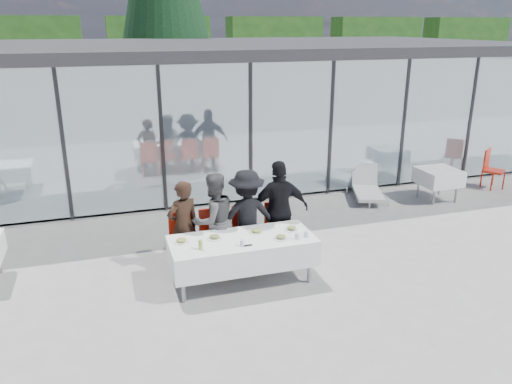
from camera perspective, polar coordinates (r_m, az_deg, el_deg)
The scene contains 24 objects.
ground at distance 7.77m, azimuth 0.70°, elevation -11.62°, with size 90.00×90.00×0.00m, color gray.
pavilion at distance 15.21m, azimuth -1.66°, elevation 11.96°, with size 14.80×8.80×3.44m.
treeline at distance 34.42m, azimuth -17.82°, elevation 14.95°, with size 62.50×2.00×4.40m.
dining_table at distance 7.88m, azimuth -1.59°, elevation -6.74°, with size 2.26×0.96×0.75m.
diner_a at distance 8.26m, azimuth -8.30°, elevation -3.91°, with size 0.57×0.57×1.55m, color #301F15.
diner_chair_a at distance 8.40m, azimuth -8.28°, elevation -5.28°, with size 0.44×0.44×0.97m.
diner_b at distance 8.33m, azimuth -4.85°, elevation -3.26°, with size 0.80×0.80×1.64m, color #525252.
diner_chair_b at distance 8.48m, azimuth -4.88°, elevation -4.90°, with size 0.44×0.44×0.97m.
diner_c at distance 8.46m, azimuth -1.07°, elevation -2.84°, with size 1.06×1.06×1.64m, color black.
diner_chair_c at distance 8.61m, azimuth -1.16°, elevation -4.46°, with size 0.44×0.44×0.97m.
diner_d at distance 8.61m, azimuth 2.70°, elevation -2.07°, with size 1.02×1.02×1.75m, color black.
diner_chair_d at distance 8.78m, azimuth 2.55°, elevation -4.01°, with size 0.44×0.44×0.97m.
plate_a at distance 7.73m, azimuth -8.53°, elevation -5.54°, with size 0.23×0.23×0.07m.
plate_b at distance 7.80m, azimuth -4.75°, elevation -5.17°, with size 0.23×0.23×0.07m.
plate_c at distance 7.98m, azimuth 0.05°, elevation -4.50°, with size 0.23×0.23×0.07m.
plate_d at distance 8.11m, azimuth 4.09°, elevation -4.18°, with size 0.23×0.23×0.07m.
plate_extra at distance 7.77m, azimuth 2.86°, elevation -5.20°, with size 0.23×0.23×0.07m.
juice_bottle at distance 7.44m, azimuth -6.36°, elevation -6.02°, with size 0.06×0.06×0.15m, color #94BC4E.
drinking_glasses at distance 7.71m, azimuth 3.01°, elevation -5.24°, with size 1.12×0.09×0.10m.
folded_eyeglasses at distance 7.54m, azimuth -0.95°, elevation -6.12°, with size 0.14×0.03×0.01m, color black.
spare_table_right at distance 12.31m, azimuth 20.13°, elevation 1.63°, with size 0.86×0.86×0.74m.
spare_chair_a at distance 13.74m, azimuth 25.22°, elevation 2.61°, with size 0.61×0.61×0.97m.
spare_chair_b at distance 12.98m, azimuth 14.14°, elevation 2.98°, with size 0.57×0.57×0.97m.
lounger at distance 12.09m, azimuth 12.53°, elevation 0.59°, with size 1.02×1.46×0.72m.
Camera 1 is at (-2.09, -6.38, 3.92)m, focal length 35.00 mm.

